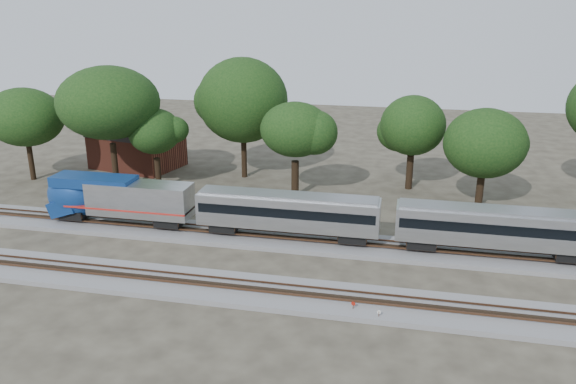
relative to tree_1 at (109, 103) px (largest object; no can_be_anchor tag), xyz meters
name	(u,v)px	position (x,y,z in m)	size (l,w,h in m)	color
ground	(288,272)	(24.39, -17.14, -10.20)	(160.00, 160.00, 0.00)	#383328
track_far	(302,241)	(24.39, -11.14, -10.00)	(160.00, 5.00, 0.73)	slate
track_near	(277,293)	(24.39, -21.14, -10.00)	(160.00, 5.00, 0.73)	slate
switch_stand_red	(353,306)	(30.25, -22.48, -9.60)	(0.29, 0.12, 0.95)	#512D19
switch_stand_white	(379,314)	(32.08, -23.13, -9.64)	(0.28, 0.09, 0.87)	#512D19
switch_lever	(370,318)	(31.47, -23.11, -10.05)	(0.50, 0.30, 0.30)	#512D19
brick_building	(137,147)	(-1.87, 9.37, -7.56)	(12.37, 9.96, 5.25)	maroon
tree_0	(24,117)	(-12.04, 1.21, -2.39)	(7.96, 7.96, 11.22)	black
tree_1	(109,103)	(0.00, 0.00, 0.00)	(10.38, 10.38, 14.63)	black
tree_2	(155,132)	(4.81, 1.16, -3.34)	(7.00, 7.00, 9.87)	black
tree_3	(243,100)	(13.42, 7.80, -0.53)	(9.84, 9.84, 13.88)	black
tree_4	(295,130)	(21.19, 1.64, -2.48)	(7.87, 7.87, 11.09)	black
tree_5	(413,126)	(33.78, 7.31, -2.63)	(7.72, 7.72, 10.89)	black
tree_6	(485,143)	(41.13, 1.99, -3.10)	(7.25, 7.25, 10.21)	black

